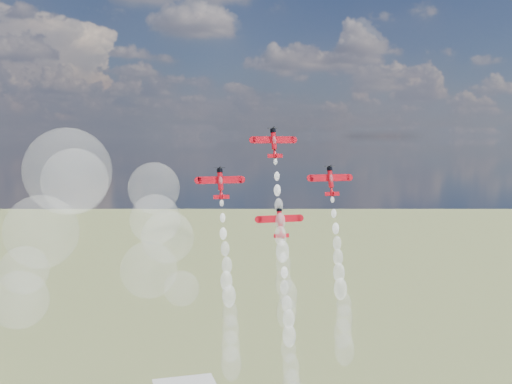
{
  "coord_description": "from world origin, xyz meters",
  "views": [
    {
      "loc": [
        -41.49,
        -141.95,
        120.94
      ],
      "look_at": [
        1.96,
        15.76,
        105.71
      ],
      "focal_mm": 42.0,
      "sensor_mm": 36.0,
      "label": 1
    }
  ],
  "objects_px": {
    "plane_lead": "(274,142)",
    "plane_right": "(331,180)",
    "plane_slot": "(280,222)",
    "plane_left": "(220,183)"
  },
  "relations": [
    {
      "from": "plane_lead",
      "to": "plane_left",
      "type": "height_order",
      "value": "plane_lead"
    },
    {
      "from": "plane_left",
      "to": "plane_right",
      "type": "bearing_deg",
      "value": 0.0
    },
    {
      "from": "plane_lead",
      "to": "plane_slot",
      "type": "distance_m",
      "value": 22.38
    },
    {
      "from": "plane_lead",
      "to": "plane_right",
      "type": "xyz_separation_m",
      "value": [
        15.99,
        -2.99,
        -10.78
      ]
    },
    {
      "from": "plane_lead",
      "to": "plane_right",
      "type": "relative_size",
      "value": 1.0
    },
    {
      "from": "plane_left",
      "to": "plane_right",
      "type": "xyz_separation_m",
      "value": [
        31.98,
        0.0,
        0.0
      ]
    },
    {
      "from": "plane_lead",
      "to": "plane_slot",
      "type": "relative_size",
      "value": 1.0
    },
    {
      "from": "plane_lead",
      "to": "plane_right",
      "type": "height_order",
      "value": "plane_lead"
    },
    {
      "from": "plane_lead",
      "to": "plane_left",
      "type": "xyz_separation_m",
      "value": [
        -15.99,
        -2.99,
        -10.78
      ]
    },
    {
      "from": "plane_left",
      "to": "plane_right",
      "type": "height_order",
      "value": "same"
    }
  ]
}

